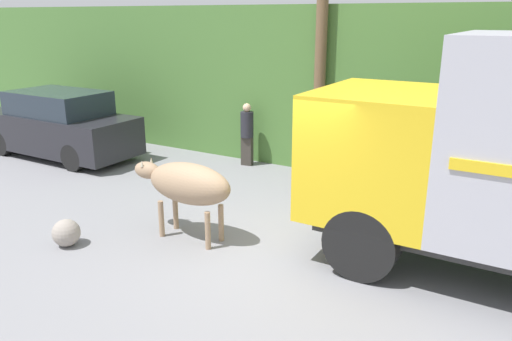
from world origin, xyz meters
The scene contains 8 objects.
ground_plane centered at (0.00, 0.00, 0.00)m, with size 60.00×60.00×0.00m, color gray.
hillside_embankment centered at (0.00, 7.04, 1.91)m, with size 32.00×5.77×3.82m.
building_backdrop centered at (-4.56, 5.65, 1.40)m, with size 5.42×2.70×2.78m.
brown_cow centered at (-1.53, -0.38, 0.96)m, with size 1.93×0.68×1.31m.
parked_suv centered at (-7.61, 1.94, 0.83)m, with size 4.49×1.70×1.73m.
pedestrian_on_hill centered at (-2.92, 3.76, 0.85)m, with size 0.36×0.36×1.55m.
utility_pole centered at (-1.13, 3.97, 2.90)m, with size 0.90×0.26×5.60m.
roadside_rock centered at (-3.04, -1.63, 0.22)m, with size 0.45×0.45×0.45m.
Camera 1 is at (3.37, -6.44, 3.59)m, focal length 35.00 mm.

